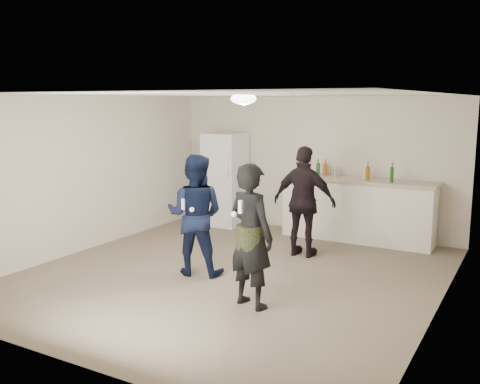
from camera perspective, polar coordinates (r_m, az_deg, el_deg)
The scene contains 21 objects.
floor at distance 7.66m, azimuth -0.74°, elevation -8.74°, with size 6.00×6.00×0.00m, color #6B5B4C.
ceiling at distance 7.26m, azimuth -0.79°, elevation 10.32°, with size 6.00×6.00×0.00m, color silver.
wall_back at distance 10.04m, azimuth 7.89°, elevation 2.91°, with size 6.00×6.00×0.00m, color beige.
wall_front at distance 5.05m, azimuth -18.21°, elevation -4.22°, with size 6.00×6.00×0.00m, color beige.
wall_left at distance 9.04m, azimuth -16.01°, elevation 1.88°, with size 6.00×6.00×0.00m, color beige.
wall_right at distance 6.45m, azimuth 20.87°, elevation -1.41°, with size 6.00×6.00×0.00m, color beige.
counter at distance 9.54m, azimuth 12.40°, elevation -2.00°, with size 2.60×0.56×1.05m, color white.
counter_top at distance 9.44m, azimuth 12.52°, elevation 1.24°, with size 2.68×0.64×0.04m, color beige.
fridge at distance 10.47m, azimuth -1.58°, elevation 1.35°, with size 0.70×0.70×1.80m, color white.
fridge_handle at distance 9.96m, azimuth -1.31°, elevation 3.24°, with size 0.02×0.02×0.60m, color silver.
ceiling_dome at distance 7.52m, azimuth 0.38°, elevation 9.92°, with size 0.36×0.36×0.16m, color white.
shaker at distance 9.69m, azimuth 10.14°, elevation 2.16°, with size 0.08×0.08×0.17m, color silver.
man at distance 7.50m, azimuth -4.81°, elevation -2.44°, with size 0.83×0.64×1.70m, color #101D43.
woman at distance 6.28m, azimuth 1.17°, elevation -4.69°, with size 0.63×0.41×1.72m, color black.
camo_shorts at distance 6.28m, azimuth 1.17°, elevation -4.79°, with size 0.34×0.34×0.28m, color #343C1B.
spectator at distance 8.38m, azimuth 6.88°, elevation -1.05°, with size 1.02×0.42×1.74m, color black.
remote_man at distance 7.23m, azimuth -6.07°, elevation -1.28°, with size 0.04×0.04×0.15m, color white.
nunchuk_man at distance 7.20m, azimuth -5.15°, elevation -1.88°, with size 0.07×0.07×0.07m, color white.
remote_woman at distance 5.98m, azimuth 0.04°, elevation -1.60°, with size 0.04×0.04×0.15m, color white.
nunchuk_woman at distance 6.07m, azimuth -0.64°, elevation -2.39°, with size 0.07×0.07×0.07m, color white.
bottle_cluster at distance 9.49m, azimuth 11.64°, elevation 2.12°, with size 1.43×0.36×0.26m.
Camera 1 is at (3.66, -6.28, 2.42)m, focal length 40.00 mm.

